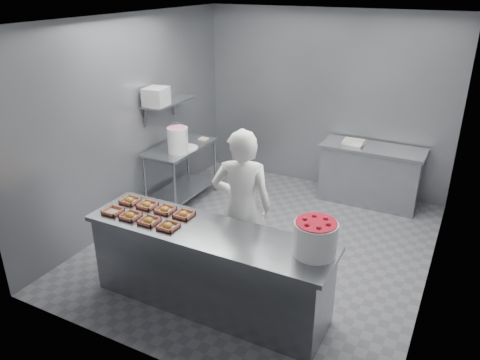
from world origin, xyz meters
name	(u,v)px	position (x,y,z in m)	size (l,w,h in m)	color
floor	(263,245)	(0.00, 0.00, 0.00)	(4.50, 4.50, 0.00)	#4C4C51
ceiling	(268,19)	(0.00, 0.00, 2.80)	(4.50, 4.50, 0.00)	white
wall_back	(325,101)	(0.00, 2.25, 1.40)	(4.00, 0.04, 2.80)	slate
wall_left	(132,121)	(-2.00, 0.00, 1.40)	(0.04, 4.50, 2.80)	slate
wall_right	(446,173)	(2.00, 0.00, 1.40)	(0.04, 4.50, 2.80)	slate
service_counter	(209,268)	(0.00, -1.35, 0.45)	(2.60, 0.70, 0.90)	slate
prep_table	(181,166)	(-1.65, 0.60, 0.59)	(0.60, 1.20, 0.90)	slate
back_counter	(370,175)	(0.90, 1.90, 0.45)	(1.50, 0.60, 0.90)	slate
wall_shelf	(168,102)	(-1.82, 0.60, 1.55)	(0.35, 0.90, 0.03)	slate
tray_0	(113,211)	(-1.10, -1.49, 0.92)	(0.19, 0.18, 0.04)	tan
tray_1	(130,216)	(-0.86, -1.49, 0.92)	(0.19, 0.18, 0.06)	tan
tray_2	(149,221)	(-0.62, -1.49, 0.92)	(0.19, 0.18, 0.06)	tan
tray_3	(168,226)	(-0.38, -1.49, 0.92)	(0.19, 0.18, 0.06)	tan
tray_4	(130,200)	(-1.10, -1.21, 0.92)	(0.19, 0.18, 0.06)	tan
tray_5	(147,205)	(-0.86, -1.21, 0.92)	(0.19, 0.18, 0.06)	tan
tray_6	(165,209)	(-0.62, -1.21, 0.92)	(0.19, 0.18, 0.06)	tan
tray_7	(184,214)	(-0.38, -1.21, 0.92)	(0.19, 0.18, 0.06)	tan
worker	(242,208)	(0.07, -0.75, 0.90)	(0.66, 0.43, 1.80)	white
strawberry_tub	(315,237)	(1.08, -1.26, 1.07)	(0.40, 0.40, 0.33)	silver
glaze_bucket	(178,139)	(-1.53, 0.38, 1.09)	(0.31, 0.29, 0.45)	silver
bucket_lid	(187,148)	(-1.51, 0.55, 0.91)	(0.33, 0.33, 0.03)	silver
rag	(204,139)	(-1.52, 1.04, 0.91)	(0.13, 0.11, 0.02)	#CCB28C
appliance	(156,96)	(-1.82, 0.33, 1.69)	(0.29, 0.33, 0.25)	gray
paper_stack	(354,142)	(0.60, 1.90, 0.93)	(0.30, 0.22, 0.06)	silver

